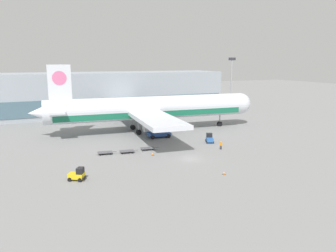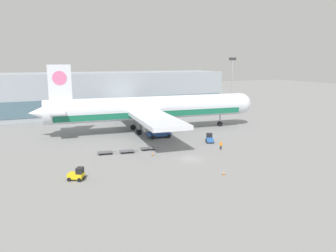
% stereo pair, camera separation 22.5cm
% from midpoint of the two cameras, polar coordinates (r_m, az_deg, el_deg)
% --- Properties ---
extents(ground_plane, '(400.00, 400.00, 0.00)m').
position_cam_midpoint_polar(ground_plane, '(61.21, 3.70, -5.66)').
color(ground_plane, gray).
extents(terminal_building, '(90.00, 18.20, 14.00)m').
position_cam_midpoint_polar(terminal_building, '(114.23, -12.94, 5.55)').
color(terminal_building, '#9EA8B2').
rests_on(terminal_building, ground_plane).
extents(light_mast, '(2.80, 0.50, 19.04)m').
position_cam_midpoint_polar(light_mast, '(125.78, 10.93, 8.09)').
color(light_mast, '#9EA0A5').
rests_on(light_mast, ground_plane).
extents(airplane_main, '(58.08, 48.48, 17.00)m').
position_cam_midpoint_polar(airplane_main, '(83.57, -3.56, 3.01)').
color(airplane_main, silver).
rests_on(airplane_main, ground_plane).
extents(scissor_lift_loader, '(5.42, 3.72, 4.88)m').
position_cam_midpoint_polar(scissor_lift_loader, '(77.48, -1.69, -0.59)').
color(scissor_lift_loader, '#284C99').
rests_on(scissor_lift_loader, ground_plane).
extents(baggage_tug_foreground, '(2.34, 2.78, 2.00)m').
position_cam_midpoint_polar(baggage_tug_foreground, '(73.27, 7.16, -2.18)').
color(baggage_tug_foreground, '#2D66B7').
rests_on(baggage_tug_foreground, ground_plane).
extents(baggage_tug_mid, '(2.82, 2.54, 2.00)m').
position_cam_midpoint_polar(baggage_tug_mid, '(51.99, -15.62, -8.16)').
color(baggage_tug_mid, yellow).
rests_on(baggage_tug_mid, ground_plane).
extents(baggage_dolly_lead, '(3.77, 1.82, 0.48)m').
position_cam_midpoint_polar(baggage_dolly_lead, '(64.80, -10.98, -4.53)').
color(baggage_dolly_lead, '#56565B').
rests_on(baggage_dolly_lead, ground_plane).
extents(baggage_dolly_second, '(3.77, 1.82, 0.48)m').
position_cam_midpoint_polar(baggage_dolly_second, '(65.05, -7.25, -4.35)').
color(baggage_dolly_second, '#56565B').
rests_on(baggage_dolly_second, ground_plane).
extents(baggage_dolly_third, '(3.77, 1.82, 0.48)m').
position_cam_midpoint_polar(baggage_dolly_third, '(66.79, -3.64, -3.87)').
color(baggage_dolly_third, '#56565B').
rests_on(baggage_dolly_third, ground_plane).
extents(ground_crew_near, '(0.49, 0.38, 1.74)m').
position_cam_midpoint_polar(ground_crew_near, '(67.75, 9.10, -3.21)').
color(ground_crew_near, black).
rests_on(ground_crew_near, ground_plane).
extents(traffic_cone_near, '(0.40, 0.40, 0.68)m').
position_cam_midpoint_polar(traffic_cone_near, '(62.96, -2.76, -4.85)').
color(traffic_cone_near, black).
rests_on(traffic_cone_near, ground_plane).
extents(traffic_cone_far, '(0.40, 0.40, 0.57)m').
position_cam_midpoint_polar(traffic_cone_far, '(53.41, 9.61, -8.05)').
color(traffic_cone_far, black).
rests_on(traffic_cone_far, ground_plane).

